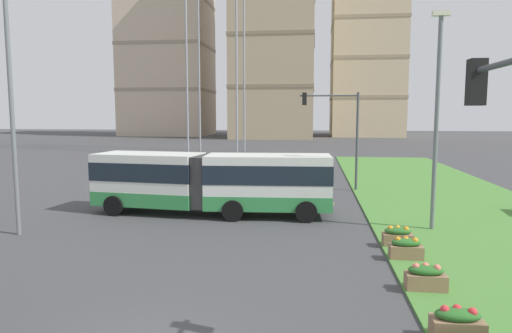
% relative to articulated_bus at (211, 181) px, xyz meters
% --- Properties ---
extents(articulated_bus, '(12.01, 3.29, 3.00)m').
position_rel_articulated_bus_xyz_m(articulated_bus, '(0.00, 0.00, 0.00)').
color(articulated_bus, silver).
rests_on(articulated_bus, ground).
extents(flower_planter_0, '(1.10, 0.56, 0.74)m').
position_rel_articulated_bus_xyz_m(flower_planter_0, '(8.17, -11.95, -1.23)').
color(flower_planter_0, '#937051').
rests_on(flower_planter_0, grass_median).
extents(flower_planter_1, '(1.10, 0.56, 0.74)m').
position_rel_articulated_bus_xyz_m(flower_planter_1, '(8.17, -9.07, -1.23)').
color(flower_planter_1, '#937051').
rests_on(flower_planter_1, grass_median).
extents(flower_planter_2, '(1.10, 0.56, 0.74)m').
position_rel_articulated_bus_xyz_m(flower_planter_2, '(8.17, -6.27, -1.23)').
color(flower_planter_2, '#937051').
rests_on(flower_planter_2, grass_median).
extents(flower_planter_3, '(1.10, 0.56, 0.74)m').
position_rel_articulated_bus_xyz_m(flower_planter_3, '(8.17, -4.71, -1.23)').
color(flower_planter_3, '#937051').
rests_on(flower_planter_3, grass_median).
extents(traffic_light_far_right, '(3.78, 0.28, 6.33)m').
position_rel_articulated_bus_xyz_m(traffic_light_far_right, '(6.59, 8.05, 2.67)').
color(traffic_light_far_right, '#474C51').
rests_on(traffic_light_far_right, ground).
extents(streetlight_left, '(0.70, 0.28, 10.04)m').
position_rel_articulated_bus_xyz_m(streetlight_left, '(-7.09, -4.79, 3.82)').
color(streetlight_left, slate).
rests_on(streetlight_left, ground).
extents(streetlight_median, '(0.70, 0.28, 9.14)m').
position_rel_articulated_bus_xyz_m(streetlight_median, '(10.07, -2.00, 3.36)').
color(streetlight_median, slate).
rests_on(streetlight_median, ground).
extents(apartment_tower_west, '(19.04, 16.76, 39.48)m').
position_rel_articulated_bus_xyz_m(apartment_tower_west, '(-28.59, 82.33, 18.11)').
color(apartment_tower_west, '#C6B299').
rests_on(apartment_tower_west, ground).
extents(apartment_tower_westcentre, '(16.58, 19.57, 49.13)m').
position_rel_articulated_bus_xyz_m(apartment_tower_westcentre, '(-3.33, 74.79, 22.93)').
color(apartment_tower_westcentre, tan).
rests_on(apartment_tower_westcentre, ground).
extents(apartment_tower_centre, '(15.31, 18.58, 40.47)m').
position_rel_articulated_bus_xyz_m(apartment_tower_centre, '(16.43, 84.55, 18.61)').
color(apartment_tower_centre, beige).
rests_on(apartment_tower_centre, ground).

